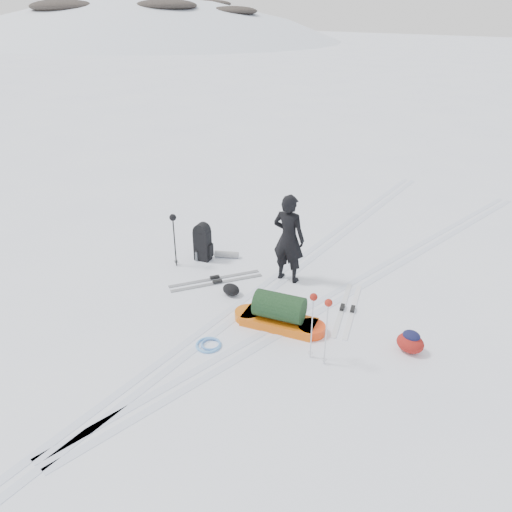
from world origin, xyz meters
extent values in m
plane|color=white|center=(0.00, 0.00, 0.00)|extent=(200.00, 200.00, 0.00)
ellipsoid|color=white|center=(-70.00, 55.00, -40.00)|extent=(143.00, 121.00, 93.50)
ellipsoid|color=black|center=(-56.00, 49.00, 5.21)|extent=(10.40, 8.00, 1.76)
ellipsoid|color=black|center=(-83.00, 60.00, 5.41)|extent=(9.10, 7.00, 1.54)
ellipsoid|color=black|center=(-70.00, 41.00, 5.08)|extent=(11.70, 9.00, 1.98)
ellipsoid|color=black|center=(-61.00, 64.00, 5.45)|extent=(7.80, 6.00, 1.32)
ellipsoid|color=black|center=(-78.00, 47.00, 5.64)|extent=(9.88, 7.60, 1.67)
ellipsoid|color=black|center=(-50.00, 57.00, 4.46)|extent=(8.32, 6.40, 1.41)
ellipsoid|color=black|center=(-88.00, 51.00, 4.74)|extent=(7.80, 6.00, 1.32)
cube|color=silver|center=(-0.12, 0.00, 0.00)|extent=(1.40, 17.97, 0.01)
cube|color=silver|center=(0.12, 0.00, 0.00)|extent=(1.40, 17.97, 0.01)
cube|color=silver|center=(1.28, 2.00, 0.00)|extent=(2.09, 13.88, 0.01)
cube|color=silver|center=(1.52, 2.00, 0.00)|extent=(2.09, 13.88, 0.01)
imported|color=black|center=(0.08, 0.98, 0.95)|extent=(0.75, 0.55, 1.90)
cube|color=#DA5D0C|center=(0.96, -0.53, 0.08)|extent=(1.44, 0.90, 0.17)
cylinder|color=#E83A0D|center=(1.55, -0.36, 0.08)|extent=(0.61, 0.61, 0.17)
cylinder|color=#DA620C|center=(0.37, -0.70, 0.08)|extent=(0.61, 0.61, 0.17)
cylinder|color=black|center=(0.96, -0.53, 0.41)|extent=(0.99, 0.72, 0.49)
cube|color=black|center=(-1.96, 0.53, 0.35)|extent=(0.40, 0.33, 0.70)
cylinder|color=black|center=(-1.96, 0.53, 0.72)|extent=(0.39, 0.32, 0.34)
cube|color=black|center=(-1.79, 0.60, 0.25)|extent=(0.12, 0.19, 0.30)
cylinder|color=gray|center=(-1.61, 0.94, 0.07)|extent=(0.55, 0.41, 0.15)
cylinder|color=black|center=(-2.26, -0.03, 0.57)|extent=(0.03, 0.03, 1.13)
cylinder|color=black|center=(-2.20, -0.07, 0.57)|extent=(0.03, 0.03, 1.13)
torus|color=black|center=(-2.26, -0.03, 0.09)|extent=(0.10, 0.10, 0.01)
torus|color=black|center=(-2.20, -0.07, 0.09)|extent=(0.10, 0.10, 0.01)
sphere|color=black|center=(-2.22, -0.05, 1.15)|extent=(0.15, 0.15, 0.15)
cylinder|color=#B3B5BA|center=(1.90, -0.94, 0.57)|extent=(0.02, 0.02, 1.14)
cylinder|color=#B5B7BC|center=(2.17, -0.94, 0.57)|extent=(0.02, 0.02, 1.14)
torus|color=#ABADB3|center=(1.90, -0.94, 0.09)|extent=(0.09, 0.09, 0.01)
torus|color=#B6B8BD|center=(2.17, -0.94, 0.09)|extent=(0.09, 0.09, 0.01)
sphere|color=maroon|center=(1.90, -0.94, 1.16)|extent=(0.12, 0.12, 0.12)
sphere|color=maroon|center=(2.17, -0.94, 1.16)|extent=(0.12, 0.12, 0.12)
cube|color=gray|center=(-0.96, -0.08, 0.01)|extent=(1.09, 1.74, 0.02)
cube|color=#92949A|center=(-1.12, 0.02, 0.01)|extent=(1.09, 1.74, 0.02)
cube|color=black|center=(-0.96, -0.08, 0.04)|extent=(0.17, 0.21, 0.05)
cube|color=black|center=(-1.12, 0.02, 0.04)|extent=(0.17, 0.21, 0.05)
cube|color=silver|center=(1.58, 0.67, 0.01)|extent=(0.78, 1.88, 0.02)
cube|color=white|center=(1.77, 0.74, 0.01)|extent=(0.78, 1.88, 0.02)
cube|color=black|center=(1.58, 0.67, 0.04)|extent=(0.14, 0.21, 0.05)
cube|color=black|center=(1.77, 0.74, 0.04)|extent=(0.14, 0.21, 0.05)
torus|color=#60A6E9|center=(0.38, -1.76, 0.02)|extent=(0.51, 0.51, 0.05)
torus|color=#5A94DB|center=(0.40, -1.73, 0.03)|extent=(0.40, 0.40, 0.04)
ellipsoid|color=maroon|center=(3.11, 0.23, 0.17)|extent=(0.48, 0.37, 0.33)
ellipsoid|color=black|center=(3.11, 0.23, 0.32)|extent=(0.31, 0.25, 0.16)
cylinder|color=#54575B|center=(-2.02, 0.38, 0.11)|extent=(0.07, 0.07, 0.23)
cylinder|color=slate|center=(-1.87, 0.49, 0.10)|extent=(0.07, 0.07, 0.21)
cylinder|color=black|center=(-2.02, 0.38, 0.24)|extent=(0.06, 0.06, 0.03)
cylinder|color=black|center=(-1.87, 0.49, 0.22)|extent=(0.06, 0.06, 0.03)
ellipsoid|color=black|center=(-0.43, -0.25, 0.12)|extent=(0.39, 0.30, 0.23)
camera|label=1|loc=(5.31, -6.66, 5.19)|focal=35.00mm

